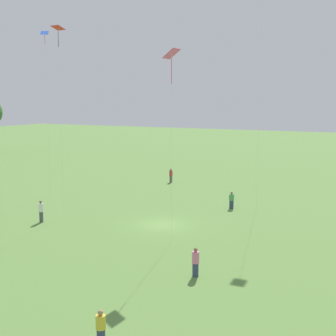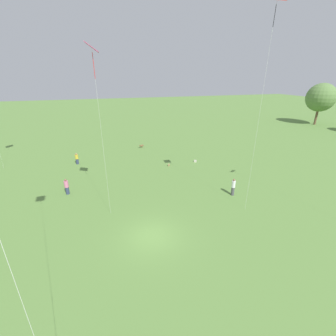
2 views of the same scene
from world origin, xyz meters
name	(u,v)px [view 1 (image 1 of 2)]	position (x,y,z in m)	size (l,w,h in m)	color
ground_plane	(163,225)	(0.00, 0.00, 0.00)	(240.00, 240.00, 0.00)	#5B843D
person_0	(171,176)	(18.35, 8.23, 0.87)	(0.53, 0.53, 1.75)	#4C4C51
person_1	(196,262)	(-9.38, -7.01, 0.87)	(0.55, 0.55, 1.76)	#333D5B
person_2	(232,200)	(8.18, -3.25, 0.79)	(0.61, 0.61, 1.63)	#333D5B
person_3	(41,211)	(-3.92, 9.65, 0.94)	(0.51, 0.51, 1.88)	#4C4C51
person_4	(101,328)	(-18.46, -6.53, 0.79)	(0.61, 0.61, 1.63)	#333D5B
kite_0	(58,38)	(-1.24, 9.36, 15.61)	(0.98, 1.01, 16.60)	red
kite_3	(45,44)	(5.59, 16.77, 16.16)	(1.02, 1.06, 17.55)	blue
kite_4	(172,61)	(-4.27, -2.91, 13.05)	(1.15, 0.97, 13.87)	#E54C99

